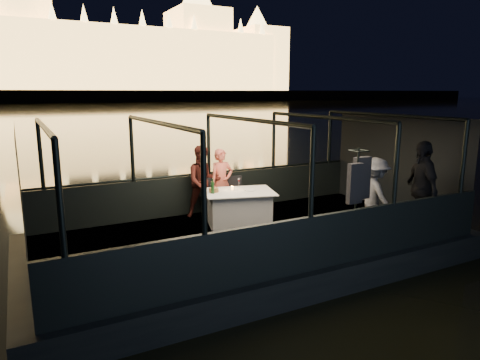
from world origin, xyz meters
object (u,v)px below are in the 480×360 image
chair_port_left (212,198)px  passenger_stripe (375,191)px  passenger_dark (421,193)px  person_man_maroon (204,185)px  chair_port_right (237,195)px  coat_stand (356,200)px  wine_bottle (213,186)px  dining_table_central (239,209)px  person_woman_coral (222,183)px

chair_port_left → passenger_stripe: (2.52, -2.49, 0.40)m
passenger_dark → person_man_maroon: bearing=-108.4°
chair_port_right → coat_stand: 3.16m
chair_port_left → passenger_dark: size_ratio=0.46×
coat_stand → person_man_maroon: size_ratio=1.13×
wine_bottle → person_man_maroon: bearing=78.8°
chair_port_right → person_man_maroon: person_man_maroon is taller
passenger_stripe → wine_bottle: bearing=67.5°
passenger_stripe → dining_table_central: bearing=63.1°
person_man_maroon → wine_bottle: bearing=-92.4°
chair_port_left → person_woman_coral: (0.30, 0.10, 0.30)m
person_man_maroon → passenger_dark: 4.60m
dining_table_central → passenger_dark: passenger_dark is taller
person_woman_coral → person_man_maroon: bearing=179.8°
passenger_stripe → passenger_dark: bearing=-118.5°
chair_port_left → person_man_maroon: 0.35m
person_man_maroon → passenger_stripe: bearing=-35.3°
wine_bottle → dining_table_central: bearing=-8.5°
person_woman_coral → passenger_dark: passenger_dark is taller
chair_port_left → wine_bottle: bearing=-95.6°
dining_table_central → chair_port_left: (-0.23, 0.92, 0.06)m
person_man_maroon → passenger_stripe: 3.72m
chair_port_right → person_man_maroon: 0.85m
dining_table_central → person_man_maroon: bearing=110.8°
passenger_stripe → chair_port_left: bearing=53.0°
coat_stand → person_man_maroon: coat_stand is taller
person_man_maroon → person_woman_coral: bearing=9.6°
chair_port_left → person_man_maroon: person_man_maroon is taller
chair_port_right → dining_table_central: bearing=-108.3°
dining_table_central → passenger_stripe: 2.81m
chair_port_left → coat_stand: bearing=-46.9°
passenger_dark → chair_port_left: bearing=-108.9°
chair_port_left → coat_stand: size_ratio=0.47×
passenger_stripe → wine_bottle: 3.30m
passenger_stripe → person_man_maroon: bearing=53.6°
dining_table_central → wine_bottle: size_ratio=4.68×
chair_port_right → person_man_maroon: size_ratio=0.53×
person_woman_coral → person_man_maroon: 0.46m
wine_bottle → passenger_dark: bearing=-31.4°
chair_port_right → passenger_dark: 3.98m
dining_table_central → chair_port_right: chair_port_right is taller
chair_port_left → chair_port_right: bearing=13.8°
chair_port_right → person_woman_coral: (-0.33, 0.13, 0.30)m
person_woman_coral → wine_bottle: bearing=-125.3°
chair_port_right → wine_bottle: (-0.97, -0.80, 0.47)m
coat_stand → passenger_dark: size_ratio=0.98×
chair_port_left → coat_stand: coat_stand is taller
passenger_dark → person_woman_coral: bearing=-112.6°
dining_table_central → wine_bottle: wine_bottle is taller
coat_stand → passenger_stripe: size_ratio=1.20×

